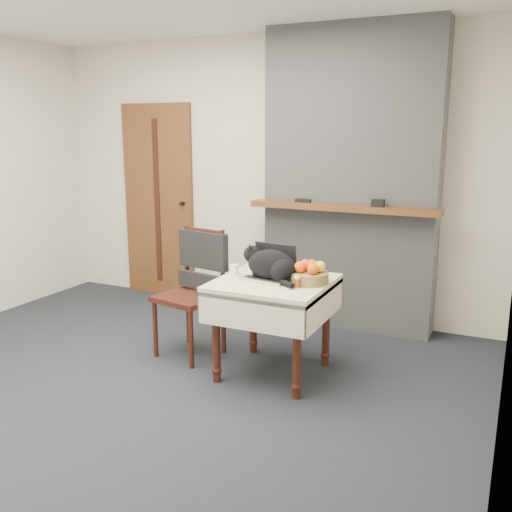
{
  "coord_description": "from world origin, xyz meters",
  "views": [
    {
      "loc": [
        2.27,
        -2.98,
        1.74
      ],
      "look_at": [
        0.61,
        0.53,
        0.87
      ],
      "focal_mm": 40.0,
      "sensor_mm": 36.0,
      "label": 1
    }
  ],
  "objects": [
    {
      "name": "door",
      "position": [
        -1.2,
        1.97,
        1.0
      ],
      "size": [
        0.82,
        0.1,
        2.0
      ],
      "color": "brown",
      "rests_on": "ground"
    },
    {
      "name": "fruit_basket",
      "position": [
        0.98,
        0.62,
        0.76
      ],
      "size": [
        0.27,
        0.27,
        0.15
      ],
      "color": "olive",
      "rests_on": "side_table"
    },
    {
      "name": "desk_clutter",
      "position": [
        0.91,
        0.65,
        0.7
      ],
      "size": [
        0.12,
        0.1,
        0.01
      ],
      "primitive_type": "cube",
      "rotation": [
        0.0,
        0.0,
        0.69
      ],
      "color": "black",
      "rests_on": "side_table"
    },
    {
      "name": "room_shell",
      "position": [
        0.0,
        0.46,
        1.76
      ],
      "size": [
        4.52,
        4.01,
        2.61
      ],
      "color": "beige",
      "rests_on": "ground"
    },
    {
      "name": "chimney",
      "position": [
        0.9,
        1.85,
        1.3
      ],
      "size": [
        1.62,
        0.48,
        2.6
      ],
      "color": "gray",
      "rests_on": "ground"
    },
    {
      "name": "chair",
      "position": [
        0.01,
        0.72,
        0.63
      ],
      "size": [
        0.52,
        0.51,
        0.99
      ],
      "rotation": [
        0.0,
        0.0,
        -0.19
      ],
      "color": "#39140F",
      "rests_on": "ground"
    },
    {
      "name": "cream_jar",
      "position": [
        0.4,
        0.6,
        0.74
      ],
      "size": [
        0.07,
        0.07,
        0.08
      ],
      "primitive_type": "cylinder",
      "color": "white",
      "rests_on": "side_table"
    },
    {
      "name": "laptop",
      "position": [
        0.68,
        0.63,
        0.76
      ],
      "size": [
        0.35,
        0.31,
        0.24
      ],
      "rotation": [
        0.0,
        0.0,
        -0.1
      ],
      "color": "#B7B7BC",
      "rests_on": "side_table"
    },
    {
      "name": "ground",
      "position": [
        0.0,
        0.0,
        0.0
      ],
      "size": [
        4.5,
        4.5,
        0.0
      ],
      "primitive_type": "plane",
      "color": "black",
      "rests_on": "ground"
    },
    {
      "name": "pill_bottle",
      "position": [
        0.94,
        0.47,
        0.74
      ],
      "size": [
        0.04,
        0.04,
        0.08
      ],
      "color": "#974512",
      "rests_on": "side_table"
    },
    {
      "name": "side_table",
      "position": [
        0.73,
        0.58,
        0.59
      ],
      "size": [
        0.78,
        0.78,
        0.7
      ],
      "color": "#39140F",
      "rests_on": "ground"
    },
    {
      "name": "cat",
      "position": [
        0.71,
        0.58,
        0.81
      ],
      "size": [
        0.48,
        0.32,
        0.25
      ],
      "rotation": [
        0.0,
        0.0,
        -0.25
      ],
      "color": "black",
      "rests_on": "side_table"
    }
  ]
}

